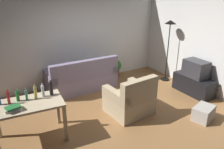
# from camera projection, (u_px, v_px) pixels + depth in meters

# --- Properties ---
(ground_plane) EXTENTS (5.20, 4.40, 0.02)m
(ground_plane) POSITION_uv_depth(u_px,v_px,m) (119.00, 113.00, 5.00)
(ground_plane) COLOR olive
(wall_rear) EXTENTS (5.20, 0.10, 2.70)m
(wall_rear) POSITION_uv_depth(u_px,v_px,m) (79.00, 37.00, 6.27)
(wall_rear) COLOR white
(wall_rear) RESTS_ON ground_plane
(wall_right) EXTENTS (0.10, 4.40, 2.70)m
(wall_right) POSITION_uv_depth(u_px,v_px,m) (204.00, 41.00, 5.71)
(wall_right) COLOR silver
(wall_right) RESTS_ON ground_plane
(couch) EXTENTS (1.87, 0.84, 0.92)m
(couch) POSITION_uv_depth(u_px,v_px,m) (82.00, 79.00, 6.05)
(couch) COLOR gray
(couch) RESTS_ON ground_plane
(tv_stand) EXTENTS (0.44, 1.10, 0.48)m
(tv_stand) POSITION_uv_depth(u_px,v_px,m) (193.00, 85.00, 5.85)
(tv_stand) COLOR black
(tv_stand) RESTS_ON ground_plane
(tv) EXTENTS (0.41, 0.60, 0.44)m
(tv) POSITION_uv_depth(u_px,v_px,m) (196.00, 69.00, 5.69)
(tv) COLOR #2D2D33
(tv) RESTS_ON tv_stand
(torchiere_lamp) EXTENTS (0.32, 0.32, 1.81)m
(torchiere_lamp) POSITION_uv_depth(u_px,v_px,m) (169.00, 34.00, 6.27)
(torchiere_lamp) COLOR black
(torchiere_lamp) RESTS_ON ground_plane
(desk) EXTENTS (1.25, 0.80, 0.76)m
(desk) POSITION_uv_depth(u_px,v_px,m) (29.00, 108.00, 3.91)
(desk) COLOR #C6B28E
(desk) RESTS_ON ground_plane
(potted_plant) EXTENTS (0.36, 0.36, 0.57)m
(potted_plant) POSITION_uv_depth(u_px,v_px,m) (116.00, 67.00, 6.89)
(potted_plant) COLOR brown
(potted_plant) RESTS_ON ground_plane
(armchair) EXTENTS (0.97, 0.91, 0.92)m
(armchair) POSITION_uv_depth(u_px,v_px,m) (130.00, 100.00, 4.89)
(armchair) COLOR tan
(armchair) RESTS_ON ground_plane
(storage_box) EXTENTS (0.56, 0.46, 0.30)m
(storage_box) POSITION_uv_depth(u_px,v_px,m) (203.00, 113.00, 4.71)
(storage_box) COLOR #A8A399
(storage_box) RESTS_ON ground_plane
(bottle_red) EXTENTS (0.05, 0.05, 0.27)m
(bottle_red) POSITION_uv_depth(u_px,v_px,m) (8.00, 98.00, 3.81)
(bottle_red) COLOR #AD2323
(bottle_red) RESTS_ON desk
(bottle_green) EXTENTS (0.06, 0.06, 0.22)m
(bottle_green) POSITION_uv_depth(u_px,v_px,m) (18.00, 96.00, 3.91)
(bottle_green) COLOR #1E722D
(bottle_green) RESTS_ON desk
(bottle_tall) EXTENTS (0.04, 0.04, 0.23)m
(bottle_tall) POSITION_uv_depth(u_px,v_px,m) (26.00, 95.00, 3.95)
(bottle_tall) COLOR teal
(bottle_tall) RESTS_ON desk
(bottle_squat) EXTENTS (0.05, 0.05, 0.27)m
(bottle_squat) POSITION_uv_depth(u_px,v_px,m) (35.00, 93.00, 3.98)
(bottle_squat) COLOR #BCB24C
(bottle_squat) RESTS_ON desk
(bottle_clear) EXTENTS (0.06, 0.06, 0.26)m
(bottle_clear) POSITION_uv_depth(u_px,v_px,m) (43.00, 91.00, 4.07)
(bottle_clear) COLOR silver
(bottle_clear) RESTS_ON desk
(bottle_dark) EXTENTS (0.07, 0.07, 0.29)m
(bottle_dark) POSITION_uv_depth(u_px,v_px,m) (51.00, 88.00, 4.13)
(bottle_dark) COLOR black
(bottle_dark) RESTS_ON desk
(book_stack) EXTENTS (0.26, 0.21, 0.08)m
(book_stack) POSITION_uv_depth(u_px,v_px,m) (13.00, 109.00, 3.61)
(book_stack) COLOR beige
(book_stack) RESTS_ON desk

